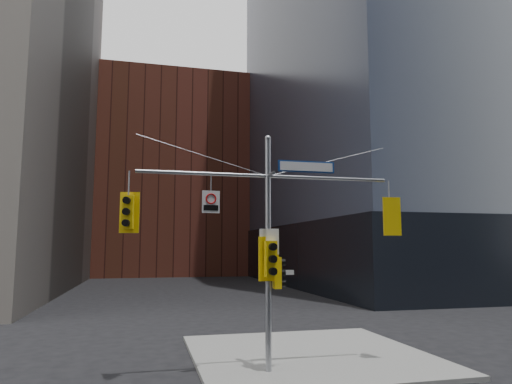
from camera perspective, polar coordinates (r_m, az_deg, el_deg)
name	(u,v)px	position (r m, az deg, el deg)	size (l,w,h in m)	color
sidewalk_corner	(309,355)	(16.96, 6.61, -19.56)	(8.00, 8.00, 0.15)	gray
podium_ne	(444,255)	(53.85, 22.49, -7.26)	(36.40, 36.40, 6.00)	black
brick_midrise	(171,180)	(70.37, -10.60, 1.52)	(26.00, 20.00, 28.00)	brown
signal_assembly	(268,227)	(14.03, 1.53, -4.39)	(8.00, 0.80, 7.30)	#95989E
traffic_light_west_arm	(128,212)	(13.58, -15.71, -2.43)	(0.56, 0.52, 1.19)	yellow
traffic_light_east_arm	(390,217)	(15.68, 16.39, -2.98)	(0.60, 0.51, 1.25)	yellow
traffic_light_pole_side	(278,273)	(14.14, 2.81, -10.05)	(0.37, 0.32, 0.95)	yellow
traffic_light_pole_front	(271,259)	(13.77, 1.83, -8.36)	(0.64, 0.52, 1.33)	yellow
street_sign_blade	(306,167)	(14.64, 6.32, 3.16)	(1.87, 0.08, 0.36)	navy
regulatory_sign_arm	(211,201)	(13.71, -5.65, -1.14)	(0.54, 0.11, 0.67)	silver
regulatory_sign_pole	(269,242)	(13.91, 1.66, -6.29)	(0.59, 0.11, 0.78)	silver
street_blade_ew	(282,272)	(14.17, 3.32, -10.01)	(0.72, 0.08, 0.14)	silver
street_blade_ns	(264,275)	(14.49, 1.06, -10.31)	(0.12, 0.80, 0.16)	#145926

